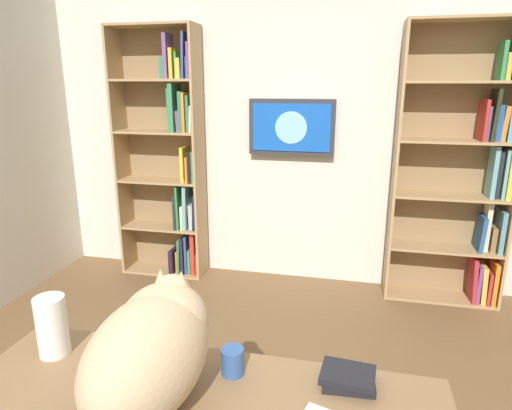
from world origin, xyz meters
name	(u,v)px	position (x,y,z in m)	size (l,w,h in m)	color
wall_back	(300,128)	(0.00, -2.23, 1.35)	(4.52, 0.06, 2.70)	silver
bookshelf_left	(466,174)	(-1.32, -2.06, 1.04)	(0.88, 0.28, 2.17)	tan
bookshelf_right	(171,161)	(1.12, -2.06, 1.05)	(0.76, 0.28, 2.19)	tan
wall_mounted_tv	(292,127)	(0.06, -2.15, 1.37)	(0.72, 0.07, 0.46)	#333338
cat	(153,345)	(0.11, 0.43, 0.93)	(0.34, 0.70, 0.37)	#D1B284
paper_towel_roll	(52,326)	(0.57, 0.31, 0.86)	(0.11, 0.11, 0.23)	white
coffee_mug	(232,361)	(-0.10, 0.27, 0.80)	(0.08, 0.08, 0.10)	#335999
desk_book_stack	(348,378)	(-0.49, 0.25, 0.78)	(0.19, 0.15, 0.05)	black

